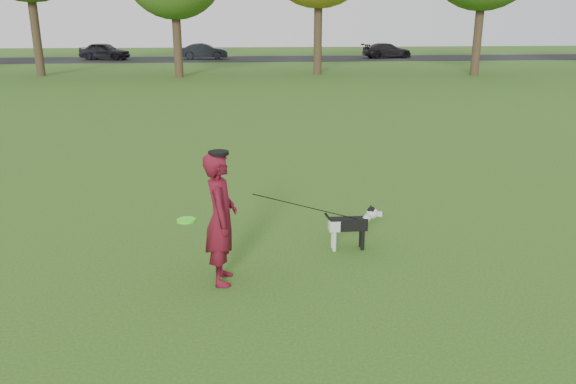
{
  "coord_description": "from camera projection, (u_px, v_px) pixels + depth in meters",
  "views": [
    {
      "loc": [
        -0.89,
        -7.06,
        3.16
      ],
      "look_at": [
        -0.22,
        0.04,
        0.95
      ],
      "focal_mm": 35.0,
      "sensor_mm": 36.0,
      "label": 1
    }
  ],
  "objects": [
    {
      "name": "man_held_items",
      "position": [
        311.0,
        208.0,
        7.32
      ],
      "size": [
        2.47,
        1.03,
        1.24
      ],
      "color": "#48FF20",
      "rests_on": "ground"
    },
    {
      "name": "car_mid",
      "position": [
        204.0,
        51.0,
        45.29
      ],
      "size": [
        3.77,
        1.36,
        1.24
      ],
      "primitive_type": "imported",
      "rotation": [
        0.0,
        0.0,
        1.56
      ],
      "color": "black",
      "rests_on": "road"
    },
    {
      "name": "road",
      "position": [
        245.0,
        59.0,
        45.77
      ],
      "size": [
        120.0,
        7.0,
        0.02
      ],
      "primitive_type": "cube",
      "color": "black",
      "rests_on": "ground"
    },
    {
      "name": "man",
      "position": [
        221.0,
        219.0,
        6.82
      ],
      "size": [
        0.4,
        0.61,
        1.66
      ],
      "primitive_type": "imported",
      "rotation": [
        0.0,
        0.0,
        1.56
      ],
      "color": "#5D0D1C",
      "rests_on": "ground"
    },
    {
      "name": "ground",
      "position": [
        304.0,
        258.0,
        7.73
      ],
      "size": [
        120.0,
        120.0,
        0.0
      ],
      "primitive_type": "plane",
      "color": "#285116",
      "rests_on": "ground"
    },
    {
      "name": "dog",
      "position": [
        353.0,
        223.0,
        7.94
      ],
      "size": [
        0.85,
        0.17,
        0.65
      ],
      "color": "black",
      "rests_on": "ground"
    },
    {
      "name": "car_left",
      "position": [
        105.0,
        51.0,
        44.58
      ],
      "size": [
        4.2,
        2.57,
        1.34
      ],
      "primitive_type": "imported",
      "rotation": [
        0.0,
        0.0,
        1.3
      ],
      "color": "black",
      "rests_on": "road"
    },
    {
      "name": "car_right",
      "position": [
        387.0,
        51.0,
        46.64
      ],
      "size": [
        4.33,
        2.24,
        1.2
      ],
      "primitive_type": "imported",
      "rotation": [
        0.0,
        0.0,
        1.71
      ],
      "color": "black",
      "rests_on": "road"
    }
  ]
}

